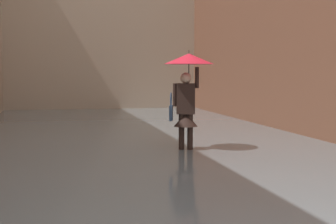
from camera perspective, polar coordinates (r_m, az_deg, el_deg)
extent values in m
plane|color=slate|center=(12.59, -3.29, -3.35)|extent=(60.00, 60.00, 0.00)
cube|color=slate|center=(12.58, -3.29, -3.12)|extent=(9.12, 25.79, 0.11)
cube|color=#4C4233|center=(10.66, 1.53, -4.52)|extent=(0.18, 0.26, 0.10)
cylinder|color=black|center=(10.60, 1.54, -2.24)|extent=(0.15, 0.15, 0.75)
cube|color=#4C4233|center=(10.66, 2.50, -4.53)|extent=(0.18, 0.26, 0.10)
cylinder|color=black|center=(10.60, 2.51, -2.25)|extent=(0.15, 0.15, 0.75)
cube|color=black|center=(10.54, 2.03, 1.52)|extent=(0.43, 0.32, 0.64)
cone|color=black|center=(10.57, 2.03, -0.87)|extent=(0.62, 0.62, 0.28)
sphere|color=#DBB293|center=(10.53, 2.04, 3.85)|extent=(0.23, 0.23, 0.23)
cylinder|color=black|center=(10.52, 3.29, 3.90)|extent=(0.10, 0.10, 0.44)
cylinder|color=black|center=(10.55, 0.79, 1.95)|extent=(0.10, 0.10, 0.48)
cylinder|color=black|center=(10.52, 2.37, 4.64)|extent=(0.02, 0.02, 0.51)
cone|color=red|center=(10.53, 2.37, 6.03)|extent=(1.04, 1.04, 0.22)
cylinder|color=black|center=(10.53, 2.38, 6.79)|extent=(0.01, 0.01, 0.08)
cube|color=#334766|center=(10.56, 0.34, -0.11)|extent=(0.14, 0.29, 0.32)
torus|color=#334766|center=(10.54, 0.34, 1.41)|extent=(0.11, 0.29, 0.30)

